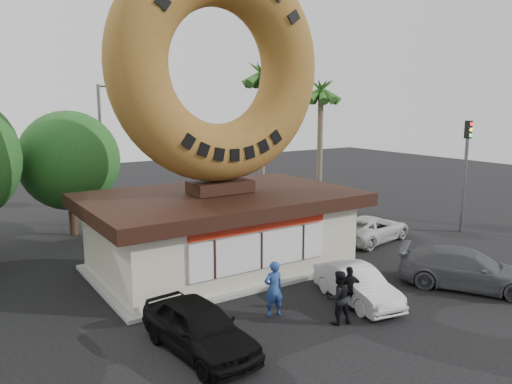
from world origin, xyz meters
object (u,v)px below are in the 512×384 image
object	(u,v)px
street_lamp	(104,148)
traffic_signal	(466,162)
donut_shop	(221,228)
person_center	(338,297)
car_silver	(357,285)
car_grey	(467,269)
person_right	(350,289)
car_white	(372,229)
car_black	(199,327)
person_left	(273,289)
giant_donut	(219,67)

from	to	relation	value
street_lamp	traffic_signal	distance (m)	19.90
donut_shop	person_center	xyz separation A→B (m)	(0.43, -6.86, -0.88)
car_silver	person_center	bearing A→B (deg)	-143.02
person_center	car_grey	world-z (taller)	person_center
person_right	car_white	size ratio (longest dim) A/B	0.34
person_center	car_silver	distance (m)	2.02
person_center	car_black	size ratio (longest dim) A/B	0.41
person_left	person_center	distance (m)	2.14
traffic_signal	car_white	size ratio (longest dim) A/B	1.30
person_left	giant_donut	bearing A→B (deg)	-92.70
car_grey	car_silver	bearing A→B (deg)	130.84
person_center	car_white	bearing A→B (deg)	-131.09
person_center	person_right	xyz separation A→B (m)	(0.99, 0.50, -0.10)
car_silver	car_white	distance (m)	8.28
person_right	car_silver	bearing A→B (deg)	-132.07
car_grey	person_center	bearing A→B (deg)	143.56
giant_donut	person_left	size ratio (longest dim) A/B	4.91
donut_shop	car_grey	distance (m)	9.94
donut_shop	person_right	world-z (taller)	donut_shop
traffic_signal	person_right	world-z (taller)	traffic_signal
person_center	person_left	bearing A→B (deg)	-38.30
traffic_signal	person_center	distance (m)	14.72
donut_shop	car_silver	bearing A→B (deg)	-69.61
traffic_signal	car_black	world-z (taller)	traffic_signal
traffic_signal	car_grey	bearing A→B (deg)	-144.15
traffic_signal	person_right	xyz separation A→B (m)	(-12.59, -4.36, -3.07)
car_grey	car_white	size ratio (longest dim) A/B	1.10
person_left	car_grey	size ratio (longest dim) A/B	0.37
donut_shop	giant_donut	world-z (taller)	giant_donut
car_black	car_silver	world-z (taller)	car_black
giant_donut	car_white	size ratio (longest dim) A/B	2.00
person_left	car_white	bearing A→B (deg)	-146.13
donut_shop	person_left	xyz separation A→B (m)	(-0.97, -5.23, -0.82)
giant_donut	car_white	bearing A→B (deg)	-3.98
traffic_signal	car_silver	xyz separation A→B (m)	(-11.80, -3.93, -3.22)
car_black	traffic_signal	bearing A→B (deg)	7.01
traffic_signal	person_right	bearing A→B (deg)	-160.87
person_left	car_silver	size ratio (longest dim) A/B	0.49
traffic_signal	car_black	bearing A→B (deg)	-167.38
traffic_signal	car_white	world-z (taller)	traffic_signal
traffic_signal	person_center	size ratio (longest dim) A/B	3.42
giant_donut	person_right	bearing A→B (deg)	-77.50
person_left	person_right	world-z (taller)	person_left
person_right	car_silver	xyz separation A→B (m)	(0.79, 0.43, -0.15)
car_black	car_silver	xyz separation A→B (m)	(6.35, 0.13, -0.10)
car_grey	donut_shop	bearing A→B (deg)	99.97
donut_shop	car_grey	world-z (taller)	donut_shop
donut_shop	person_left	size ratio (longest dim) A/B	5.90
giant_donut	street_lamp	distance (m)	10.92
person_left	car_black	distance (m)	3.29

